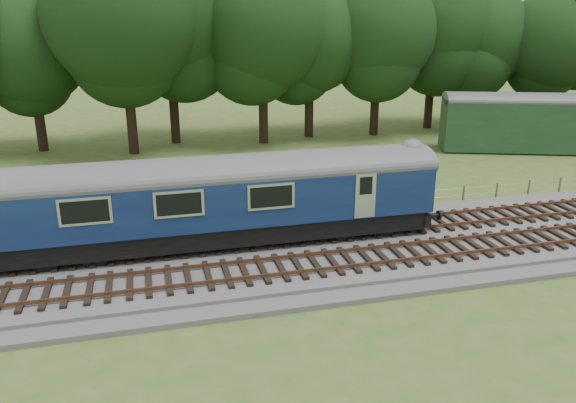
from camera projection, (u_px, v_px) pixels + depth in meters
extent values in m
plane|color=#3D6123|center=(351.00, 251.00, 23.92)|extent=(120.00, 120.00, 0.00)
cube|color=#4C4C4F|center=(352.00, 248.00, 23.86)|extent=(70.00, 7.00, 0.35)
cube|color=brown|center=(346.00, 235.00, 24.39)|extent=(66.50, 0.07, 0.14)
cube|color=brown|center=(336.00, 224.00, 25.70)|extent=(66.50, 0.07, 0.14)
cube|color=brown|center=(373.00, 263.00, 21.64)|extent=(66.50, 0.07, 0.14)
cube|color=brown|center=(360.00, 249.00, 22.95)|extent=(66.50, 0.07, 0.14)
cube|color=black|center=(222.00, 228.00, 23.61)|extent=(17.46, 2.52, 0.85)
cube|color=#0E194B|center=(221.00, 196.00, 23.15)|extent=(18.00, 2.80, 2.05)
cube|color=yellow|center=(420.00, 188.00, 25.41)|extent=(0.06, 2.74, 1.30)
cube|color=black|center=(356.00, 220.00, 25.09)|extent=(2.60, 2.00, 0.55)
cube|color=black|center=(72.00, 247.00, 22.25)|extent=(2.60, 2.00, 0.55)
cube|color=#1A3A1E|center=(557.00, 126.00, 40.37)|extent=(16.19, 8.00, 3.65)
cube|color=#1A3A1E|center=(512.00, 131.00, 42.45)|extent=(3.31, 3.31, 2.27)
cube|color=black|center=(514.00, 115.00, 42.05)|extent=(3.64, 3.64, 0.18)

